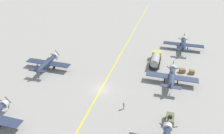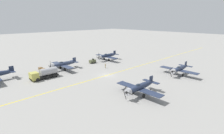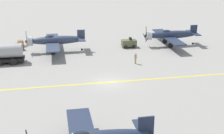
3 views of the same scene
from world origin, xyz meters
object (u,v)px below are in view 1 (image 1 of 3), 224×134
Objects in this scene: fuel_tanker at (156,59)px; ground_crew_walking at (124,105)px; airplane_mid_right at (172,77)px; supply_crate_mid_lane at (182,71)px; airplane_mid_left at (47,63)px; airplane_far_right at (183,44)px; supply_crate_by_tanker at (192,72)px; tow_tractor at (170,119)px.

fuel_tanker is 20.98m from ground_crew_walking.
airplane_mid_right is 6.70m from supply_crate_mid_lane.
supply_crate_mid_lane is at bearing 5.72° from airplane_mid_left.
airplane_far_right is at bearing 89.97° from supply_crate_mid_lane.
airplane_far_right reaches higher than ground_crew_walking.
airplane_far_right reaches higher than airplane_mid_left.
airplane_mid_right is 1.00× the size of airplane_mid_left.
fuel_tanker is 6.53× the size of supply_crate_by_tanker.
airplane_mid_right reaches higher than fuel_tanker.
fuel_tanker reaches higher than ground_crew_walking.
airplane_mid_left is 40.41m from airplane_far_right.
airplane_mid_left is 34.90m from supply_crate_mid_lane.
airplane_mid_right reaches higher than airplane_mid_left.
tow_tractor is (5.07, -21.80, -0.72)m from fuel_tanker.
tow_tractor is 1.54× the size of ground_crew_walking.
supply_crate_mid_lane is at bearing -93.84° from airplane_far_right.
tow_tractor is 19.19m from supply_crate_mid_lane.
airplane_far_right reaches higher than tow_tractor.
airplane_far_right is at bearing 25.23° from airplane_mid_left.
supply_crate_mid_lane is at bearing -20.79° from fuel_tanker.
airplane_far_right is at bearing 86.35° from tow_tractor.
airplane_mid_right is at bearing -112.54° from supply_crate_mid_lane.
tow_tractor is at bearing -97.46° from airplane_far_right.
supply_crate_by_tanker is (36.27, 8.08, -1.50)m from airplane_mid_left.
fuel_tanker is at bearing 164.09° from supply_crate_by_tanker.
tow_tractor is at bearing -96.26° from supply_crate_mid_lane.
airplane_far_right is 7.11× the size of ground_crew_walking.
supply_crate_mid_lane is at bearing 65.18° from airplane_mid_right.
airplane_mid_left is 7.11× the size of ground_crew_walking.
supply_crate_by_tanker is at bearing 76.90° from tow_tractor.
tow_tractor reaches higher than ground_crew_walking.
ground_crew_walking reaches higher than supply_crate_mid_lane.
airplane_mid_right is 4.62× the size of tow_tractor.
supply_crate_by_tanker is at bearing -84.24° from airplane_far_right.
airplane_mid_left is 9.05× the size of supply_crate_mid_lane.
supply_crate_mid_lane is at bearing 83.74° from tow_tractor.
supply_crate_mid_lane is (33.92, 8.07, -1.46)m from airplane_mid_left.
airplane_far_right is 13.95m from supply_crate_mid_lane.
airplane_mid_right is at bearing 91.82° from tow_tractor.
ground_crew_walking is at bearing -100.98° from fuel_tanker.
supply_crate_mid_lane is (-2.35, -0.01, 0.04)m from supply_crate_by_tanker.
airplane_mid_right reaches higher than airplane_far_right.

